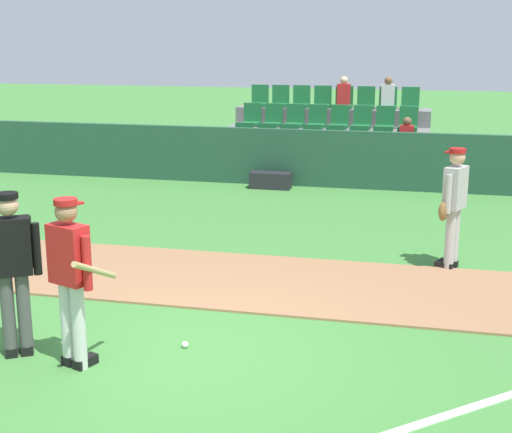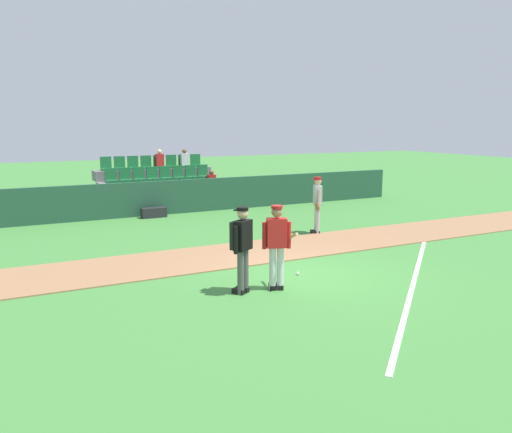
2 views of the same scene
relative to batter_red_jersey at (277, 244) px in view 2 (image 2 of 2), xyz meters
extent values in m
plane|color=#42843A|center=(0.98, 0.59, -0.97)|extent=(80.00, 80.00, 0.00)
cube|color=#9E704C|center=(0.98, 2.99, -0.95)|extent=(28.00, 2.36, 0.03)
cube|color=white|center=(3.98, 0.09, -0.96)|extent=(8.96, 8.13, 0.01)
cube|color=#234C38|center=(0.98, 9.71, -0.33)|extent=(20.00, 0.16, 1.27)
cube|color=slate|center=(0.98, 11.58, -0.82)|extent=(5.00, 2.95, 0.30)
cube|color=slate|center=(0.98, 10.73, -0.47)|extent=(4.90, 0.85, 0.40)
cube|color=#1E6B38|center=(-0.95, 10.63, -0.22)|extent=(0.44, 0.40, 0.08)
cube|color=#1E6B38|center=(-0.95, 10.85, 0.03)|extent=(0.44, 0.08, 0.50)
cube|color=#1E6B38|center=(-0.40, 10.63, -0.22)|extent=(0.44, 0.40, 0.08)
cube|color=#1E6B38|center=(-0.40, 10.85, 0.03)|extent=(0.44, 0.08, 0.50)
cube|color=#1E6B38|center=(0.15, 10.63, -0.22)|extent=(0.44, 0.40, 0.08)
cube|color=#1E6B38|center=(0.15, 10.85, 0.03)|extent=(0.44, 0.08, 0.50)
cube|color=#1E6B38|center=(0.70, 10.63, -0.22)|extent=(0.44, 0.40, 0.08)
cube|color=#1E6B38|center=(0.70, 10.85, 0.03)|extent=(0.44, 0.08, 0.50)
cube|color=#1E6B38|center=(1.25, 10.63, -0.22)|extent=(0.44, 0.40, 0.08)
cube|color=#1E6B38|center=(1.25, 10.85, 0.03)|extent=(0.44, 0.08, 0.50)
cube|color=#1E6B38|center=(1.80, 10.63, -0.22)|extent=(0.44, 0.40, 0.08)
cube|color=#1E6B38|center=(1.80, 10.85, 0.03)|extent=(0.44, 0.08, 0.50)
cube|color=#1E6B38|center=(2.35, 10.63, -0.22)|extent=(0.44, 0.40, 0.08)
cube|color=#1E6B38|center=(2.35, 10.85, 0.03)|extent=(0.44, 0.08, 0.50)
cube|color=#1E6B38|center=(2.90, 10.63, -0.22)|extent=(0.44, 0.40, 0.08)
cube|color=#1E6B38|center=(2.90, 10.85, 0.03)|extent=(0.44, 0.08, 0.50)
cube|color=red|center=(2.90, 10.68, 0.08)|extent=(0.32, 0.22, 0.52)
sphere|color=brown|center=(2.90, 10.68, 0.43)|extent=(0.20, 0.20, 0.20)
cube|color=slate|center=(0.98, 11.58, -0.07)|extent=(4.90, 0.85, 0.40)
cube|color=#1E6B38|center=(-0.95, 11.48, 0.18)|extent=(0.44, 0.40, 0.08)
cube|color=#1E6B38|center=(-0.95, 11.70, 0.43)|extent=(0.44, 0.08, 0.50)
cube|color=#1E6B38|center=(-0.40, 11.48, 0.18)|extent=(0.44, 0.40, 0.08)
cube|color=#1E6B38|center=(-0.40, 11.70, 0.43)|extent=(0.44, 0.08, 0.50)
cube|color=#1E6B38|center=(0.15, 11.48, 0.18)|extent=(0.44, 0.40, 0.08)
cube|color=#1E6B38|center=(0.15, 11.70, 0.43)|extent=(0.44, 0.08, 0.50)
cube|color=#1E6B38|center=(0.70, 11.48, 0.18)|extent=(0.44, 0.40, 0.08)
cube|color=#1E6B38|center=(0.70, 11.70, 0.43)|extent=(0.44, 0.08, 0.50)
cube|color=#1E6B38|center=(1.25, 11.48, 0.18)|extent=(0.44, 0.40, 0.08)
cube|color=#1E6B38|center=(1.25, 11.70, 0.43)|extent=(0.44, 0.08, 0.50)
cube|color=#1E6B38|center=(1.80, 11.48, 0.18)|extent=(0.44, 0.40, 0.08)
cube|color=#1E6B38|center=(1.80, 11.70, 0.43)|extent=(0.44, 0.08, 0.50)
cube|color=#1E6B38|center=(2.35, 11.48, 0.18)|extent=(0.44, 0.40, 0.08)
cube|color=#1E6B38|center=(2.35, 11.70, 0.43)|extent=(0.44, 0.08, 0.50)
cube|color=#1E6B38|center=(2.90, 11.48, 0.18)|extent=(0.44, 0.40, 0.08)
cube|color=#1E6B38|center=(2.90, 11.70, 0.43)|extent=(0.44, 0.08, 0.50)
cube|color=slate|center=(0.98, 12.43, 0.33)|extent=(4.90, 0.85, 0.40)
cube|color=#1E6B38|center=(-0.95, 12.33, 0.58)|extent=(0.44, 0.40, 0.08)
cube|color=#1E6B38|center=(-0.95, 12.55, 0.83)|extent=(0.44, 0.08, 0.50)
cube|color=#1E6B38|center=(-0.40, 12.33, 0.58)|extent=(0.44, 0.40, 0.08)
cube|color=#1E6B38|center=(-0.40, 12.55, 0.83)|extent=(0.44, 0.08, 0.50)
cube|color=#1E6B38|center=(0.15, 12.33, 0.58)|extent=(0.44, 0.40, 0.08)
cube|color=#1E6B38|center=(0.15, 12.55, 0.83)|extent=(0.44, 0.08, 0.50)
cube|color=#1E6B38|center=(0.70, 12.33, 0.58)|extent=(0.44, 0.40, 0.08)
cube|color=#1E6B38|center=(0.70, 12.55, 0.83)|extent=(0.44, 0.08, 0.50)
cube|color=#1E6B38|center=(1.25, 12.33, 0.58)|extent=(0.44, 0.40, 0.08)
cube|color=#1E6B38|center=(1.25, 12.55, 0.83)|extent=(0.44, 0.08, 0.50)
cube|color=red|center=(1.25, 12.38, 0.88)|extent=(0.32, 0.22, 0.52)
sphere|color=beige|center=(1.25, 12.38, 1.23)|extent=(0.20, 0.20, 0.20)
cube|color=#1E6B38|center=(1.80, 12.33, 0.58)|extent=(0.44, 0.40, 0.08)
cube|color=#1E6B38|center=(1.80, 12.55, 0.83)|extent=(0.44, 0.08, 0.50)
cube|color=#1E6B38|center=(2.35, 12.33, 0.58)|extent=(0.44, 0.40, 0.08)
cube|color=#1E6B38|center=(2.35, 12.55, 0.83)|extent=(0.44, 0.08, 0.50)
cube|color=silver|center=(2.35, 12.38, 0.88)|extent=(0.32, 0.22, 0.52)
sphere|color=brown|center=(2.35, 12.38, 1.23)|extent=(0.20, 0.20, 0.20)
cube|color=#1E6B38|center=(2.90, 12.33, 0.58)|extent=(0.44, 0.40, 0.08)
cube|color=#1E6B38|center=(2.90, 12.55, 0.83)|extent=(0.44, 0.08, 0.50)
cylinder|color=silver|center=(-0.08, 0.02, -0.52)|extent=(0.14, 0.14, 0.90)
cylinder|color=silver|center=(0.07, -0.03, -0.52)|extent=(0.14, 0.14, 0.90)
cube|color=black|center=(-0.06, 0.08, -0.92)|extent=(0.20, 0.29, 0.10)
cube|color=black|center=(0.09, 0.02, -0.92)|extent=(0.20, 0.29, 0.10)
cube|color=red|center=(-0.01, 0.00, 0.23)|extent=(0.45, 0.35, 0.60)
cylinder|color=red|center=(-0.24, 0.08, 0.18)|extent=(0.09, 0.09, 0.55)
cylinder|color=red|center=(0.23, -0.09, 0.18)|extent=(0.09, 0.09, 0.55)
sphere|color=#9E7051|center=(-0.01, 0.00, 0.66)|extent=(0.22, 0.22, 0.22)
cylinder|color=#B21919|center=(-0.01, 0.00, 0.76)|extent=(0.23, 0.23, 0.06)
cube|color=#B21919|center=(0.03, 0.09, 0.73)|extent=(0.21, 0.18, 0.02)
cylinder|color=tan|center=(0.26, 0.00, 0.08)|extent=(0.10, 0.80, 0.41)
cylinder|color=#4C4C4C|center=(-0.78, 0.07, -0.52)|extent=(0.14, 0.14, 0.90)
cylinder|color=#4C4C4C|center=(-0.65, 0.15, -0.52)|extent=(0.14, 0.14, 0.90)
cube|color=black|center=(-0.81, 0.12, -0.92)|extent=(0.24, 0.28, 0.10)
cube|color=black|center=(-0.68, 0.20, -0.92)|extent=(0.24, 0.28, 0.10)
cube|color=black|center=(-0.71, 0.11, 0.23)|extent=(0.46, 0.40, 0.60)
cylinder|color=black|center=(-0.93, -0.02, 0.18)|extent=(0.09, 0.09, 0.55)
cylinder|color=black|center=(-0.50, 0.24, 0.18)|extent=(0.09, 0.09, 0.55)
sphere|color=tan|center=(-0.71, 0.11, 0.66)|extent=(0.22, 0.22, 0.22)
cylinder|color=black|center=(-0.71, 0.11, 0.76)|extent=(0.23, 0.23, 0.06)
cube|color=black|center=(-0.77, 0.19, 0.73)|extent=(0.22, 0.20, 0.02)
cube|color=black|center=(-0.78, 0.22, 0.23)|extent=(0.42, 0.30, 0.56)
cylinder|color=#B2B2B2|center=(3.77, 4.16, -0.52)|extent=(0.14, 0.14, 0.90)
cylinder|color=#B2B2B2|center=(3.83, 4.31, -0.52)|extent=(0.14, 0.14, 0.90)
cube|color=black|center=(3.71, 4.19, -0.92)|extent=(0.29, 0.21, 0.10)
cube|color=black|center=(3.78, 4.33, -0.92)|extent=(0.29, 0.21, 0.10)
cube|color=#B2B2B2|center=(3.80, 4.24, 0.23)|extent=(0.36, 0.45, 0.60)
cylinder|color=#B2B2B2|center=(3.70, 4.01, 0.18)|extent=(0.09, 0.09, 0.55)
cylinder|color=#B2B2B2|center=(3.90, 4.47, 0.18)|extent=(0.09, 0.09, 0.55)
sphere|color=tan|center=(3.80, 4.24, 0.66)|extent=(0.22, 0.22, 0.22)
cylinder|color=#B21919|center=(3.80, 4.24, 0.76)|extent=(0.23, 0.23, 0.06)
cube|color=#B21919|center=(3.71, 4.28, 0.73)|extent=(0.18, 0.21, 0.02)
ellipsoid|color=brown|center=(3.65, 4.01, -0.07)|extent=(0.19, 0.23, 0.28)
sphere|color=white|center=(0.94, 0.69, -0.93)|extent=(0.07, 0.07, 0.07)
cube|color=#232328|center=(0.05, 9.26, -0.79)|extent=(0.90, 0.36, 0.36)
camera|label=1|loc=(3.38, -6.34, 2.33)|focal=51.58mm
camera|label=2|loc=(-4.99, -8.90, 2.42)|focal=36.19mm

